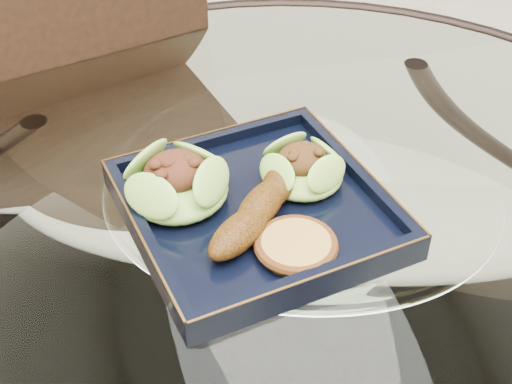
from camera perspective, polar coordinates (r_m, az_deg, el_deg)
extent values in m
cylinder|color=white|center=(0.81, 3.52, -2.03)|extent=(1.10, 1.10, 0.01)
torus|color=black|center=(0.81, 3.52, -2.03)|extent=(1.13, 1.13, 0.02)
cylinder|color=black|center=(1.35, 10.37, -4.33)|extent=(0.04, 0.04, 0.75)
cylinder|color=black|center=(1.25, -13.89, -9.20)|extent=(0.04, 0.04, 0.75)
cube|color=#311B10|center=(1.18, -7.68, -5.87)|extent=(0.50, 0.50, 0.04)
cube|color=#311B10|center=(1.16, -12.70, 9.07)|extent=(0.38, 0.13, 0.45)
cylinder|color=#311B10|center=(1.32, 3.77, -15.09)|extent=(0.03, 0.03, 0.44)
cylinder|color=#311B10|center=(1.45, -16.27, -10.63)|extent=(0.03, 0.03, 0.44)
cylinder|color=#311B10|center=(1.51, -3.69, -5.74)|extent=(0.03, 0.03, 0.44)
cube|color=black|center=(0.79, 0.00, -1.67)|extent=(0.31, 0.31, 0.02)
ellipsoid|color=#5B8F29|center=(0.79, -6.33, 0.59)|extent=(0.14, 0.14, 0.04)
ellipsoid|color=#71A730|center=(0.81, 3.74, 1.76)|extent=(0.10, 0.10, 0.03)
ellipsoid|color=#5F340A|center=(0.76, 0.43, -1.04)|extent=(0.15, 0.16, 0.03)
cylinder|color=gold|center=(0.73, 3.22, -4.36)|extent=(0.09, 0.09, 0.01)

